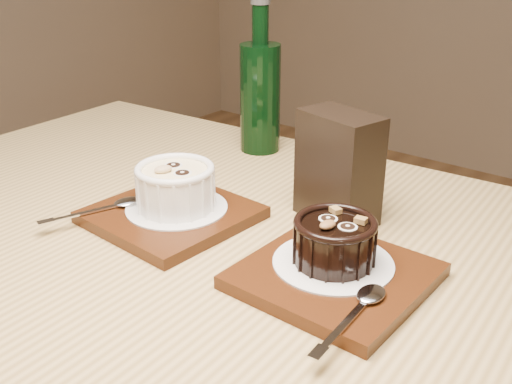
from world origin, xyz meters
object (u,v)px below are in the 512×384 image
table (224,322)px  tray_left (172,215)px  ramekin_dark (335,239)px  green_bottle (260,94)px  ramekin_white (175,185)px  condiment_stand (339,168)px  tray_right (334,276)px

table → tray_left: bearing=165.7°
ramekin_dark → green_bottle: size_ratio=0.36×
ramekin_white → green_bottle: 0.29m
table → condiment_stand: (0.05, 0.17, 0.16)m
ramekin_white → ramekin_dark: (0.23, 0.01, -0.00)m
condiment_stand → green_bottle: (-0.24, 0.14, 0.03)m
ramekin_dark → tray_right: bearing=-42.7°
table → ramekin_white: 0.18m
table → condiment_stand: 0.24m
ramekin_white → tray_left: bearing=-93.4°
tray_left → condiment_stand: condiment_stand is taller
ramekin_dark → condiment_stand: 0.14m
ramekin_white → tray_right: 0.24m
tray_right → condiment_stand: 0.17m
tray_left → ramekin_white: (0.00, 0.01, 0.04)m
ramekin_white → table: bearing=4.3°
tray_left → tray_right: bearing=1.4°
tray_left → ramekin_white: 0.04m
condiment_stand → green_bottle: green_bottle is taller
tray_left → ramekin_white: size_ratio=1.79×
tray_right → green_bottle: bearing=139.4°
table → ramekin_white: ramekin_white is taller
tray_right → ramekin_dark: ramekin_dark is taller
ramekin_white → tray_right: size_ratio=0.56×
table → tray_right: tray_right is taller
tray_right → green_bottle: (-0.32, 0.27, 0.09)m
table → ramekin_white: bearing=162.1°
ramekin_dark → ramekin_white: bearing=-170.4°
tray_right → ramekin_dark: 0.04m
table → green_bottle: (-0.19, 0.31, 0.19)m
green_bottle → ramekin_white: bearing=-73.2°
table → tray_left: 0.15m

